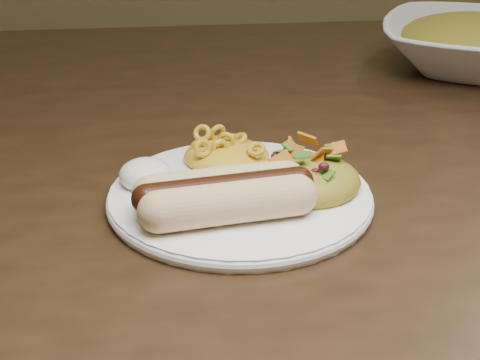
{
  "coord_description": "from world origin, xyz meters",
  "views": [
    {
      "loc": [
        -0.18,
        -0.67,
        1.02
      ],
      "look_at": [
        -0.12,
        -0.15,
        0.77
      ],
      "focal_mm": 55.0,
      "sensor_mm": 36.0,
      "label": 1
    }
  ],
  "objects": [
    {
      "name": "sour_cream",
      "position": [
        -0.19,
        -0.13,
        0.77
      ],
      "size": [
        0.05,
        0.05,
        0.03
      ],
      "primitive_type": "ellipsoid",
      "rotation": [
        0.0,
        0.0,
        -0.29
      ],
      "color": "white",
      "rests_on": "plate"
    },
    {
      "name": "plate",
      "position": [
        -0.12,
        -0.15,
        0.76
      ],
      "size": [
        0.23,
        0.23,
        0.01
      ],
      "primitive_type": "cylinder",
      "rotation": [
        0.0,
        0.0,
        0.09
      ],
      "color": "white",
      "rests_on": "table"
    },
    {
      "name": "mac_and_cheese",
      "position": [
        -0.12,
        -0.09,
        0.78
      ],
      "size": [
        0.09,
        0.08,
        0.03
      ],
      "primitive_type": "ellipsoid",
      "rotation": [
        0.0,
        0.0,
        -0.2
      ],
      "color": "gold",
      "rests_on": "plate"
    },
    {
      "name": "hotdog",
      "position": [
        -0.13,
        -0.18,
        0.78
      ],
      "size": [
        0.12,
        0.08,
        0.03
      ],
      "rotation": [
        0.0,
        0.0,
        0.15
      ],
      "color": "#FAC995",
      "rests_on": "plate"
    },
    {
      "name": "fork",
      "position": [
        -0.12,
        -0.13,
        0.75
      ],
      "size": [
        0.05,
        0.16,
        0.0
      ],
      "primitive_type": "cube",
      "rotation": [
        0.0,
        0.0,
        -0.21
      ],
      "color": "white",
      "rests_on": "table"
    },
    {
      "name": "serving_bowl",
      "position": [
        0.22,
        0.18,
        0.78
      ],
      "size": [
        0.32,
        0.32,
        0.06
      ],
      "primitive_type": "imported",
      "rotation": [
        0.0,
        0.0,
        -0.41
      ],
      "color": "white",
      "rests_on": "table"
    },
    {
      "name": "taco_salad",
      "position": [
        -0.06,
        -0.15,
        0.78
      ],
      "size": [
        0.09,
        0.08,
        0.04
      ],
      "rotation": [
        0.0,
        0.0,
        -0.39
      ],
      "color": "#A3670C",
      "rests_on": "plate"
    },
    {
      "name": "table",
      "position": [
        0.0,
        0.0,
        0.66
      ],
      "size": [
        1.6,
        0.9,
        0.75
      ],
      "color": "black",
      "rests_on": "floor"
    }
  ]
}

